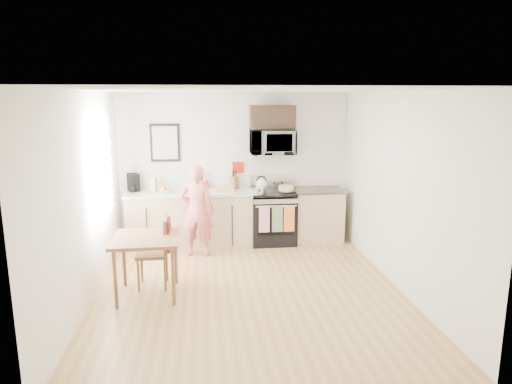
{
  "coord_description": "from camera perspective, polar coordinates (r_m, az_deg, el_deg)",
  "views": [
    {
      "loc": [
        -0.56,
        -5.65,
        2.52
      ],
      "look_at": [
        0.22,
        1.0,
        1.12
      ],
      "focal_mm": 32.0,
      "sensor_mm": 36.0,
      "label": 1
    }
  ],
  "objects": [
    {
      "name": "window",
      "position": [
        6.67,
        -18.77,
        2.83
      ],
      "size": [
        0.06,
        1.4,
        1.5
      ],
      "color": "silver",
      "rests_on": "left_wall"
    },
    {
      "name": "ceiling",
      "position": [
        5.68,
        -1.06,
        12.63
      ],
      "size": [
        4.0,
        4.6,
        0.04
      ],
      "primitive_type": "cube",
      "color": "silver",
      "rests_on": "back_wall"
    },
    {
      "name": "upper_cabinet",
      "position": [
        7.87,
        2.05,
        9.33
      ],
      "size": [
        0.76,
        0.35,
        0.4
      ],
      "primitive_type": "cube",
      "color": "black",
      "rests_on": "back_wall"
    },
    {
      "name": "fruit_bowl",
      "position": [
        7.88,
        -11.27,
        0.33
      ],
      "size": [
        0.3,
        0.3,
        0.11
      ],
      "color": "white",
      "rests_on": "countertop_left"
    },
    {
      "name": "front_wall",
      "position": [
        3.61,
        2.64,
        -7.93
      ],
      "size": [
        4.0,
        0.04,
        2.6
      ],
      "primitive_type": "cube",
      "color": "silver",
      "rests_on": "floor"
    },
    {
      "name": "countertop_left",
      "position": [
        7.82,
        -8.3,
        -0.12
      ],
      "size": [
        2.14,
        0.64,
        0.04
      ],
      "primitive_type": "cube",
      "color": "#EFE7CE",
      "rests_on": "cabinet_left"
    },
    {
      "name": "wall_trivet",
      "position": [
        8.05,
        -2.26,
        3.09
      ],
      "size": [
        0.2,
        0.02,
        0.2
      ],
      "primitive_type": "cube",
      "color": "#AE160E",
      "rests_on": "back_wall"
    },
    {
      "name": "range",
      "position": [
        7.99,
        2.12,
        -3.3
      ],
      "size": [
        0.76,
        0.7,
        1.16
      ],
      "color": "black",
      "rests_on": "floor"
    },
    {
      "name": "dining_table",
      "position": [
        5.98,
        -13.57,
        -6.32
      ],
      "size": [
        0.83,
        0.83,
        0.78
      ],
      "rotation": [
        0.0,
        0.0,
        0.01
      ],
      "color": "brown",
      "rests_on": "floor"
    },
    {
      "name": "knife_block",
      "position": [
        8.01,
        -2.72,
        1.19
      ],
      "size": [
        0.16,
        0.17,
        0.21
      ],
      "primitive_type": "cube",
      "rotation": [
        0.0,
        0.0,
        0.61
      ],
      "color": "brown",
      "rests_on": "countertop_left"
    },
    {
      "name": "countertop_right",
      "position": [
        8.07,
        7.74,
        0.26
      ],
      "size": [
        0.88,
        0.64,
        0.04
      ],
      "primitive_type": "cube",
      "color": "black",
      "rests_on": "cabinet_right"
    },
    {
      "name": "person",
      "position": [
        7.32,
        -7.42,
        -2.32
      ],
      "size": [
        0.59,
        0.43,
        1.49
      ],
      "primitive_type": "imported",
      "rotation": [
        0.0,
        0.0,
        3.0
      ],
      "color": "#BA3347",
      "rests_on": "floor"
    },
    {
      "name": "cake",
      "position": [
        7.84,
        3.78,
        0.41
      ],
      "size": [
        0.31,
        0.31,
        0.1
      ],
      "color": "black",
      "rests_on": "range"
    },
    {
      "name": "microwave",
      "position": [
        7.86,
        2.07,
        6.25
      ],
      "size": [
        0.76,
        0.51,
        0.42
      ],
      "primitive_type": "imported",
      "color": "silver",
      "rests_on": "back_wall"
    },
    {
      "name": "chair",
      "position": [
        6.24,
        -11.65,
        -6.2
      ],
      "size": [
        0.45,
        0.4,
        0.96
      ],
      "rotation": [
        0.0,
        0.0,
        0.0
      ],
      "color": "brown",
      "rests_on": "floor"
    },
    {
      "name": "coffee_maker",
      "position": [
        8.05,
        -15.08,
        1.11
      ],
      "size": [
        0.24,
        0.28,
        0.3
      ],
      "rotation": [
        0.0,
        0.0,
        0.43
      ],
      "color": "black",
      "rests_on": "countertop_left"
    },
    {
      "name": "back_wall",
      "position": [
        8.06,
        -2.62,
        3.1
      ],
      "size": [
        4.0,
        0.04,
        2.6
      ],
      "primitive_type": "cube",
      "color": "silver",
      "rests_on": "floor"
    },
    {
      "name": "right_wall",
      "position": [
        6.32,
        17.34,
        0.15
      ],
      "size": [
        0.04,
        4.6,
        2.6
      ],
      "primitive_type": "cube",
      "color": "silver",
      "rests_on": "floor"
    },
    {
      "name": "left_wall",
      "position": [
        5.96,
        -20.52,
        -0.75
      ],
      "size": [
        0.04,
        4.6,
        2.6
      ],
      "primitive_type": "cube",
      "color": "silver",
      "rests_on": "floor"
    },
    {
      "name": "floor",
      "position": [
        6.21,
        -0.96,
        -12.11
      ],
      "size": [
        4.6,
        4.6,
        0.0
      ],
      "primitive_type": "plane",
      "color": "olive",
      "rests_on": "ground"
    },
    {
      "name": "milk_carton",
      "position": [
        7.89,
        -12.7,
        0.87
      ],
      "size": [
        0.11,
        0.11,
        0.24
      ],
      "primitive_type": "cube",
      "rotation": [
        0.0,
        0.0,
        -0.22
      ],
      "color": "tan",
      "rests_on": "countertop_left"
    },
    {
      "name": "utensil_crock",
      "position": [
        8.0,
        -6.37,
        1.36
      ],
      "size": [
        0.11,
        0.11,
        0.34
      ],
      "color": "#AE160E",
      "rests_on": "countertop_left"
    },
    {
      "name": "cabinet_right",
      "position": [
        8.17,
        7.65,
        -2.97
      ],
      "size": [
        0.84,
        0.6,
        0.9
      ],
      "primitive_type": "cube",
      "color": "tan",
      "rests_on": "floor"
    },
    {
      "name": "cabinet_left",
      "position": [
        7.93,
        -8.2,
        -3.44
      ],
      "size": [
        2.1,
        0.6,
        0.9
      ],
      "primitive_type": "cube",
      "color": "tan",
      "rests_on": "floor"
    },
    {
      "name": "bread_bag",
      "position": [
        7.71,
        -3.89,
        0.41
      ],
      "size": [
        0.34,
        0.19,
        0.12
      ],
      "primitive_type": "cube",
      "rotation": [
        0.0,
        0.0,
        -0.12
      ],
      "color": "tan",
      "rests_on": "countertop_left"
    },
    {
      "name": "wall_art",
      "position": [
        7.99,
        -11.31,
        6.05
      ],
      "size": [
        0.5,
        0.04,
        0.65
      ],
      "color": "black",
      "rests_on": "back_wall"
    },
    {
      "name": "pot",
      "position": [
        7.63,
        0.3,
        0.16
      ],
      "size": [
        0.21,
        0.35,
        0.1
      ],
      "rotation": [
        0.0,
        0.0,
        -0.01
      ],
      "color": "silver",
      "rests_on": "range"
    },
    {
      "name": "kettle",
      "position": [
        7.9,
        0.68,
        0.98
      ],
      "size": [
        0.2,
        0.2,
        0.26
      ],
      "color": "white",
      "rests_on": "range"
    }
  ]
}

